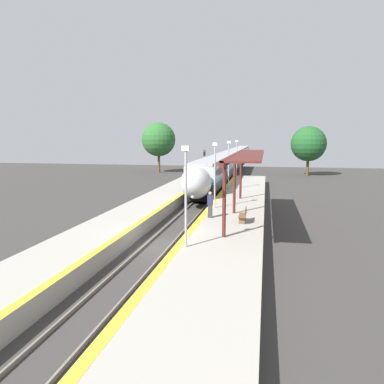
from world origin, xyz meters
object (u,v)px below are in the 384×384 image
Objects in this scene: person_waiting at (210,204)px; lamppost_far at (229,162)px; lamppost_mid at (215,170)px; lamppost_near at (186,189)px; lamppost_farthest at (237,156)px; railway_signal at (204,163)px; train at (232,160)px; platform_bench at (244,215)px.

person_waiting is 0.36× the size of lamppost_far.
lamppost_near is at bearing -90.00° from lamppost_mid.
railway_signal is at bearing 163.45° from lamppost_farthest.
train is 42.23m from person_waiting.
train is at bearing 94.42° from lamppost_far.
lamppost_mid is at bearing -90.00° from lamppost_farthest.
railway_signal is 12.49m from lamppost_far.
lamppost_far and lamppost_farthest have the same top height.
person_waiting is 24.23m from lamppost_farthest.
lamppost_mid and lamppost_far have the same top height.
train is 41.87× the size of person_waiting.
lamppost_farthest is (0.00, 10.33, 0.00)m from lamppost_far.
lamppost_farthest is at bearing 90.00° from lamppost_mid.
platform_bench is 6.85m from lamppost_near.
platform_bench is 0.32× the size of lamppost_mid.
train is 28.47m from lamppost_far.
lamppost_far is at bearing -69.29° from railway_signal.
lamppost_near is 10.33m from lamppost_mid.
person_waiting is at bearing -89.27° from lamppost_far.
lamppost_near is 1.00× the size of lamppost_mid.
lamppost_near is 1.00× the size of lamppost_farthest.
person_waiting is 3.99m from lamppost_mid.
lamppost_far is at bearing -85.58° from train.
train is 14.90× the size of lamppost_far.
lamppost_mid is (-0.18, 3.49, 1.93)m from person_waiting.
platform_bench is 15.11m from lamppost_far.
lamppost_near and lamppost_farthest have the same top height.
person_waiting is 25.89m from railway_signal.
platform_bench is 5.55m from lamppost_mid.
lamppost_farthest reaches higher than platform_bench.
lamppost_far is 1.00× the size of lamppost_farthest.
platform_bench is at bearing -60.89° from lamppost_mid.
lamppost_far is (-0.18, 13.82, 1.93)m from person_waiting.
person_waiting is (2.37, -42.17, -0.38)m from train.
lamppost_far is (0.00, 10.33, 0.00)m from lamppost_mid.
railway_signal is at bearing 97.76° from lamppost_near.
lamppost_near reaches higher than railway_signal.
platform_bench is 27.27m from railway_signal.
lamppost_far reaches higher than person_waiting.
train is 14.90× the size of lamppost_mid.
lamppost_near is at bearing -87.44° from train.
lamppost_farthest reaches higher than person_waiting.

